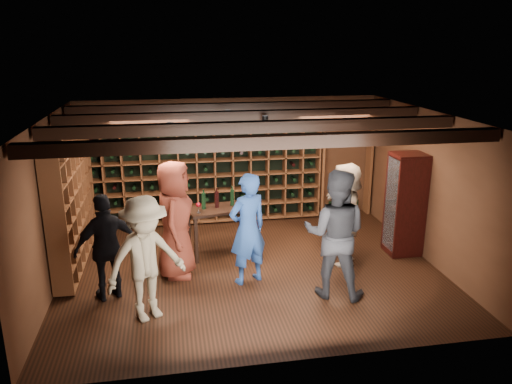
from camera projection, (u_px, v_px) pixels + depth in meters
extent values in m
plane|color=black|center=(251.00, 269.00, 8.16)|extent=(6.00, 6.00, 0.00)
plane|color=#522F1C|center=(231.00, 160.00, 10.15)|extent=(6.00, 0.00, 6.00)
plane|color=#522F1C|center=(289.00, 263.00, 5.44)|extent=(6.00, 0.00, 6.00)
plane|color=#522F1C|center=(49.00, 207.00, 7.30)|extent=(0.00, 5.00, 5.00)
plane|color=#522F1C|center=(428.00, 187.00, 8.30)|extent=(0.00, 5.00, 5.00)
plane|color=black|center=(251.00, 116.00, 7.43)|extent=(6.00, 6.00, 0.00)
cube|color=black|center=(273.00, 142.00, 5.95)|extent=(5.90, 0.18, 0.16)
cube|color=black|center=(257.00, 127.00, 6.99)|extent=(5.90, 0.18, 0.16)
cube|color=black|center=(245.00, 116.00, 8.02)|extent=(5.90, 0.18, 0.16)
cube|color=black|center=(235.00, 107.00, 9.06)|extent=(5.90, 0.18, 0.16)
cylinder|color=black|center=(170.00, 126.00, 7.26)|extent=(0.10, 0.10, 0.10)
cylinder|color=black|center=(265.00, 119.00, 7.89)|extent=(0.10, 0.10, 0.10)
cylinder|color=black|center=(347.00, 124.00, 7.42)|extent=(0.10, 0.10, 0.10)
cylinder|color=black|center=(228.00, 113.00, 8.56)|extent=(0.10, 0.10, 0.10)
cube|color=brown|center=(206.00, 168.00, 9.93)|extent=(4.65, 0.30, 2.20)
cube|color=black|center=(206.00, 168.00, 9.93)|extent=(4.56, 0.02, 2.16)
cube|color=brown|center=(72.00, 196.00, 8.13)|extent=(0.30, 2.65, 2.20)
cube|color=black|center=(72.00, 196.00, 8.13)|extent=(0.29, 0.02, 2.16)
cube|color=brown|center=(348.00, 129.00, 10.21)|extent=(1.15, 0.32, 0.04)
cube|color=brown|center=(369.00, 171.00, 10.57)|extent=(0.05, 0.28, 1.85)
cube|color=brown|center=(321.00, 173.00, 10.39)|extent=(0.05, 0.28, 1.85)
cube|color=#A57B52|center=(329.00, 123.00, 10.11)|extent=(0.40, 0.30, 0.20)
cube|color=#A57B52|center=(350.00, 123.00, 10.18)|extent=(0.40, 0.30, 0.20)
cube|color=#A57B52|center=(366.00, 122.00, 10.24)|extent=(0.40, 0.30, 0.20)
cube|color=black|center=(401.00, 249.00, 8.79)|extent=(0.55, 0.50, 0.10)
cube|color=black|center=(405.00, 204.00, 8.55)|extent=(0.55, 0.50, 1.70)
cube|color=white|center=(391.00, 205.00, 8.50)|extent=(0.01, 0.46, 1.60)
cube|color=black|center=(405.00, 204.00, 8.55)|extent=(0.50, 0.44, 0.02)
sphere|color=#59260C|center=(405.00, 198.00, 8.51)|extent=(0.18, 0.18, 0.18)
imported|color=navy|center=(248.00, 229.00, 7.50)|extent=(0.75, 0.63, 1.73)
imported|color=black|center=(335.00, 234.00, 7.09)|extent=(1.13, 1.03, 1.89)
imported|color=maroon|center=(175.00, 220.00, 7.70)|extent=(0.73, 0.99, 1.86)
imported|color=black|center=(107.00, 247.00, 7.04)|extent=(1.00, 0.71, 1.57)
imported|color=#7D6F56|center=(146.00, 259.00, 6.49)|extent=(1.27, 1.08, 1.71)
imported|color=tan|center=(345.00, 213.00, 8.26)|extent=(0.84, 1.65, 1.70)
cube|color=black|center=(220.00, 209.00, 8.53)|extent=(1.21, 0.78, 0.05)
cube|color=black|center=(196.00, 241.00, 8.26)|extent=(0.07, 0.07, 0.80)
cube|color=black|center=(253.00, 232.00, 8.63)|extent=(0.07, 0.07, 0.80)
cube|color=black|center=(189.00, 231.00, 8.67)|extent=(0.07, 0.07, 0.80)
cube|color=black|center=(244.00, 223.00, 9.05)|extent=(0.07, 0.07, 0.80)
cylinder|color=black|center=(204.00, 201.00, 8.42)|extent=(0.07, 0.07, 0.28)
cylinder|color=black|center=(217.00, 199.00, 8.51)|extent=(0.07, 0.07, 0.28)
cylinder|color=black|center=(232.00, 198.00, 8.61)|extent=(0.07, 0.07, 0.28)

